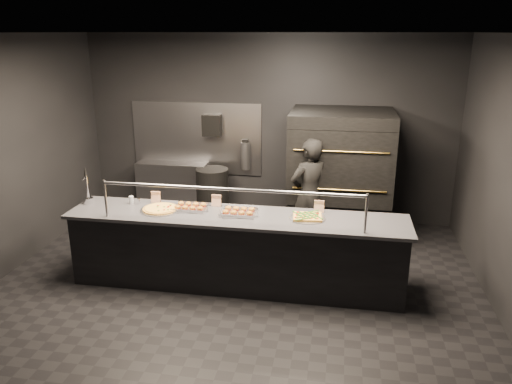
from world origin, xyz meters
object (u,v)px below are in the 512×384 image
slider_tray_b (239,212)px  trash_bin (213,195)px  service_counter (236,250)px  round_pizza (160,209)px  worker (309,195)px  square_pizza (307,217)px  pizza_oven (340,173)px  prep_shelf (173,188)px  beer_tap (87,193)px  towel_dispenser (212,125)px  slider_tray_a (191,207)px  fire_extinguisher (245,156)px

slider_tray_b → trash_bin: (-0.87, 2.04, -0.50)m
service_counter → round_pizza: service_counter is taller
service_counter → round_pizza: size_ratio=8.23×
worker → trash_bin: bearing=-62.5°
round_pizza → square_pizza: 1.80m
pizza_oven → trash_bin: pizza_oven is taller
square_pizza → round_pizza: bearing=-179.2°
prep_shelf → beer_tap: (-0.35, -2.22, 0.61)m
worker → towel_dispenser: bearing=-69.1°
prep_shelf → beer_tap: size_ratio=2.46×
round_pizza → slider_tray_a: (0.35, 0.11, 0.01)m
service_counter → round_pizza: 1.06m
fire_extinguisher → prep_shelf: bearing=-176.3°
beer_tap → worker: worker is taller
fire_extinguisher → trash_bin: (-0.50, -0.30, -0.62)m
slider_tray_b → trash_bin: slider_tray_b is taller
pizza_oven → fire_extinguisher: size_ratio=3.78×
fire_extinguisher → trash_bin: 0.85m
towel_dispenser → slider_tray_b: 2.59m
trash_bin → service_counter: bearing=-68.0°
beer_tap → round_pizza: 1.01m
prep_shelf → slider_tray_b: slider_tray_b is taller
slider_tray_b → slider_tray_a: bearing=173.8°
slider_tray_a → slider_tray_b: bearing=-6.2°
pizza_oven → towel_dispenser: bearing=166.9°
pizza_oven → worker: 0.79m
round_pizza → trash_bin: bearing=87.1°
prep_shelf → towel_dispenser: towel_dispenser is taller
square_pizza → trash_bin: 2.71m
trash_bin → worker: (1.63, -0.85, 0.37)m
prep_shelf → trash_bin: prep_shelf is taller
pizza_oven → beer_tap: pizza_oven is taller
beer_tap → slider_tray_a: size_ratio=0.99×
towel_dispenser → square_pizza: (1.75, -2.35, -0.61)m
beer_tap → fire_extinguisher: bearing=55.1°
slider_tray_a → fire_extinguisher: bearing=83.7°
service_counter → beer_tap: 2.04m
square_pizza → worker: size_ratio=0.26×
round_pizza → slider_tray_a: bearing=17.4°
service_counter → worker: bearing=57.8°
prep_shelf → towel_dispenser: size_ratio=3.43×
slider_tray_a → round_pizza: bearing=-162.6°
fire_extinguisher → pizza_oven: bearing=-17.9°
prep_shelf → round_pizza: 2.45m
towel_dispenser → worker: bearing=-34.1°
slider_tray_a → slider_tray_b: slider_tray_b is taller
pizza_oven → slider_tray_b: pizza_oven is taller
pizza_oven → towel_dispenser: size_ratio=5.46×
pizza_oven → slider_tray_a: (-1.80, -1.78, -0.02)m
beer_tap → square_pizza: (2.80, -0.07, -0.12)m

